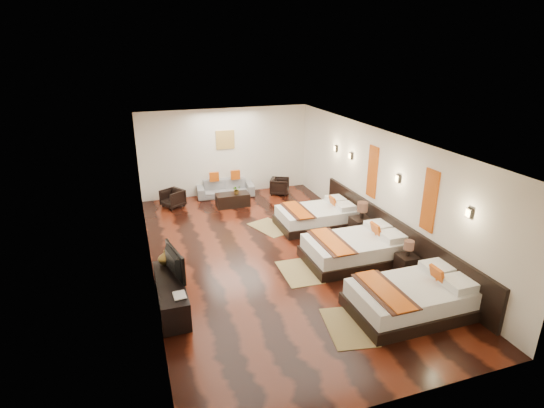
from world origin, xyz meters
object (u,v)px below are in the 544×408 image
object	(u,v)px
sofa	(225,188)
bed_far	(317,217)
tv	(170,263)
armchair_left	(173,198)
nightstand_a	(407,263)
armchair_right	(280,186)
bed_near	(412,298)
tv_console	(171,294)
coffee_table	(233,200)
figurine	(165,257)
nightstand_b	(361,225)
book	(173,297)
table_plant	(237,190)
bed_mid	(355,249)

from	to	relation	value
sofa	bed_far	bearing A→B (deg)	-55.64
tv	armchair_left	world-z (taller)	tv
nightstand_a	tv	size ratio (longest dim) A/B	0.81
nightstand_a	armchair_right	world-z (taller)	nightstand_a
bed_near	tv_console	size ratio (longest dim) A/B	1.24
bed_near	coffee_table	world-z (taller)	bed_near
sofa	armchair_left	size ratio (longest dim) A/B	3.07
nightstand_a	figurine	bearing A→B (deg)	167.73
tv_console	sofa	world-z (taller)	tv_console
figurine	coffee_table	bearing A→B (deg)	60.34
sofa	nightstand_b	bearing A→B (deg)	-54.20
tv_console	figurine	bearing A→B (deg)	90.00
tv_console	coffee_table	bearing A→B (deg)	64.03
bed_near	sofa	size ratio (longest dim) A/B	1.21
book	armchair_right	distance (m)	7.34
figurine	armchair_right	bearing A→B (deg)	49.22
bed_near	book	distance (m)	4.33
coffee_table	table_plant	world-z (taller)	table_plant
nightstand_a	armchair_right	distance (m)	5.92
sofa	coffee_table	distance (m)	0.99
tv	figurine	distance (m)	0.53
book	sofa	bearing A→B (deg)	69.72
armchair_left	coffee_table	bearing A→B (deg)	42.84
armchair_left	armchair_right	size ratio (longest dim) A/B	1.02
bed_near	nightstand_b	size ratio (longest dim) A/B	2.29
bed_mid	bed_far	bearing A→B (deg)	90.06
sofa	coffee_table	xyz separation A→B (m)	(-0.00, -0.99, -0.07)
figurine	tv_console	bearing A→B (deg)	-90.00
bed_near	armchair_left	bearing A→B (deg)	116.96
bed_far	tv	size ratio (longest dim) A/B	2.14
bed_far	book	world-z (taller)	bed_far
nightstand_a	bed_far	bearing A→B (deg)	103.87
tv	book	distance (m)	0.81
tv	armchair_right	distance (m)	6.71
nightstand_a	figurine	size ratio (longest dim) A/B	2.58
bed_near	tv	xyz separation A→B (m)	(-4.15, 1.78, 0.54)
coffee_table	armchair_right	bearing A→B (deg)	19.15
bed_far	armchair_left	xyz separation A→B (m)	(-3.56, 2.76, 0.00)
bed_far	coffee_table	bearing A→B (deg)	129.23
figurine	table_plant	bearing A→B (deg)	58.77
figurine	armchair_left	xyz separation A→B (m)	(0.64, 4.71, -0.43)
bed_mid	bed_far	size ratio (longest dim) A/B	1.08
tv_console	nightstand_a	bearing A→B (deg)	-4.27
bed_near	bed_far	xyz separation A→B (m)	(-0.00, 4.25, -0.02)
nightstand_a	armchair_left	bearing A→B (deg)	126.66
bed_mid	tv_console	bearing A→B (deg)	-172.69
tv_console	book	bearing A→B (deg)	-90.00
nightstand_b	sofa	distance (m)	4.99
table_plant	coffee_table	bearing A→B (deg)	152.43
table_plant	armchair_right	bearing A→B (deg)	22.27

